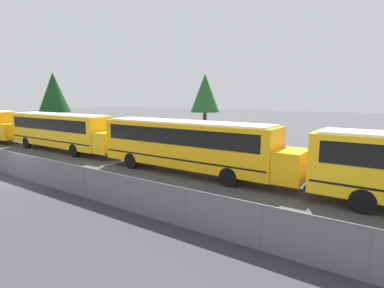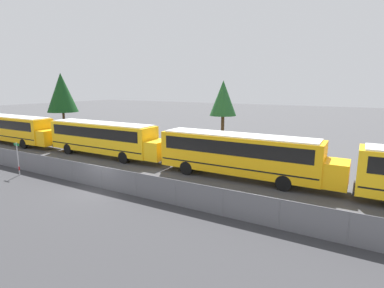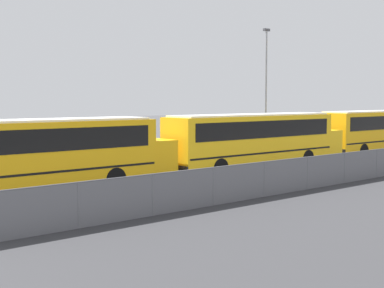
% 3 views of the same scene
% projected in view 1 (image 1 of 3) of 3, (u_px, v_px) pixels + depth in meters
% --- Properties ---
extents(ground_plane, '(200.00, 200.00, 0.00)m').
position_uv_depth(ground_plane, '(23.00, 179.00, 18.22)').
color(ground_plane, '#424244').
extents(fence, '(127.51, 0.07, 1.59)m').
position_uv_depth(fence, '(22.00, 166.00, 18.10)').
color(fence, '#9EA0A5').
rests_on(fence, ground_plane).
extents(school_bus_3, '(13.90, 2.48, 3.43)m').
position_uv_depth(school_bus_3, '(61.00, 129.00, 27.52)').
color(school_bus_3, yellow).
rests_on(school_bus_3, ground_plane).
extents(school_bus_4, '(13.90, 2.48, 3.43)m').
position_uv_depth(school_bus_4, '(188.00, 143.00, 19.28)').
color(school_bus_4, '#EDA80F').
rests_on(school_bus_4, ground_plane).
extents(tree_0, '(5.55, 5.55, 9.39)m').
position_uv_depth(tree_0, '(54.00, 92.00, 54.95)').
color(tree_0, '#51381E').
rests_on(tree_0, ground_plane).
extents(tree_1, '(3.53, 3.53, 7.72)m').
position_uv_depth(tree_1, '(205.00, 93.00, 36.20)').
color(tree_1, '#51381E').
rests_on(tree_1, ground_plane).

